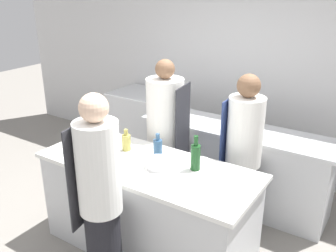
# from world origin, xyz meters

# --- Properties ---
(ground_plane) EXTENTS (16.00, 16.00, 0.00)m
(ground_plane) POSITION_xyz_m (0.00, 0.00, 0.00)
(ground_plane) COLOR gray
(wall_back) EXTENTS (8.00, 0.06, 2.80)m
(wall_back) POSITION_xyz_m (0.00, 2.13, 1.40)
(wall_back) COLOR silver
(wall_back) RESTS_ON ground_plane
(prep_counter) EXTENTS (2.05, 0.82, 0.92)m
(prep_counter) POSITION_xyz_m (0.00, 0.00, 0.46)
(prep_counter) COLOR silver
(prep_counter) RESTS_ON ground_plane
(pass_counter) EXTENTS (2.23, 0.59, 0.92)m
(pass_counter) POSITION_xyz_m (0.33, 1.26, 0.46)
(pass_counter) COLOR silver
(pass_counter) RESTS_ON ground_plane
(oven_range) EXTENTS (0.93, 0.70, 0.95)m
(oven_range) POSITION_xyz_m (-1.31, 1.73, 0.47)
(oven_range) COLOR silver
(oven_range) RESTS_ON ground_plane
(chef_at_prep_near) EXTENTS (0.37, 0.35, 1.75)m
(chef_at_prep_near) POSITION_xyz_m (0.02, -0.64, 0.88)
(chef_at_prep_near) COLOR black
(chef_at_prep_near) RESTS_ON ground_plane
(chef_at_stove) EXTENTS (0.43, 0.42, 1.73)m
(chef_at_stove) POSITION_xyz_m (-0.26, 0.69, 0.86)
(chef_at_stove) COLOR black
(chef_at_stove) RESTS_ON ground_plane
(chef_at_pass_far) EXTENTS (0.37, 0.35, 1.68)m
(chef_at_pass_far) POSITION_xyz_m (0.61, 0.76, 0.84)
(chef_at_pass_far) COLOR black
(chef_at_pass_far) RESTS_ON ground_plane
(bottle_olive_oil) EXTENTS (0.08, 0.08, 0.32)m
(bottle_olive_oil) POSITION_xyz_m (0.42, 0.14, 1.05)
(bottle_olive_oil) COLOR #19471E
(bottle_olive_oil) RESTS_ON prep_counter
(bottle_vinegar) EXTENTS (0.09, 0.09, 0.22)m
(bottle_vinegar) POSITION_xyz_m (-0.34, 0.13, 1.01)
(bottle_vinegar) COLOR #B2A84C
(bottle_vinegar) RESTS_ON prep_counter
(bottle_wine) EXTENTS (0.08, 0.08, 0.22)m
(bottle_wine) POSITION_xyz_m (-0.01, 0.19, 1.01)
(bottle_wine) COLOR #2D5175
(bottle_wine) RESTS_ON prep_counter
(bottle_cooking_oil) EXTENTS (0.08, 0.08, 0.24)m
(bottle_cooking_oil) POSITION_xyz_m (-0.62, 0.12, 1.02)
(bottle_cooking_oil) COLOR #5B2319
(bottle_cooking_oil) RESTS_ON prep_counter
(bowl_mixing_large) EXTENTS (0.21, 0.21, 0.08)m
(bowl_mixing_large) POSITION_xyz_m (0.13, 0.00, 0.96)
(bowl_mixing_large) COLOR white
(bowl_mixing_large) RESTS_ON prep_counter
(bowl_prep_small) EXTENTS (0.26, 0.26, 0.06)m
(bowl_prep_small) POSITION_xyz_m (-0.17, -0.14, 0.96)
(bowl_prep_small) COLOR white
(bowl_prep_small) RESTS_ON prep_counter
(cutting_board) EXTENTS (0.36, 0.20, 0.01)m
(cutting_board) POSITION_xyz_m (-0.66, -0.17, 0.93)
(cutting_board) COLOR white
(cutting_board) RESTS_ON prep_counter
(stockpot) EXTENTS (0.28, 0.28, 0.23)m
(stockpot) POSITION_xyz_m (0.40, 1.34, 1.04)
(stockpot) COLOR silver
(stockpot) RESTS_ON pass_counter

